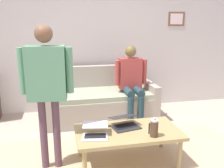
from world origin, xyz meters
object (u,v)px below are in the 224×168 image
french_press (154,128)px  laptop_center (95,132)px  person_standing (47,80)px  person_seated (131,79)px  laptop_left (125,123)px  couch (100,101)px  coffee_table (128,134)px

french_press → laptop_center: bearing=-12.7°
person_standing → person_seated: 1.78m
laptop_left → person_standing: 1.06m
person_standing → person_seated: person_standing is taller
laptop_left → laptop_center: laptop_left is taller
couch → person_standing: 1.78m
person_seated → coffee_table: bearing=72.1°
laptop_left → person_standing: (0.89, 0.02, 0.59)m
coffee_table → person_standing: (0.89, -0.09, 0.68)m
couch → person_seated: person_seated is taller
couch → person_seated: size_ratio=1.47×
coffee_table → person_standing: 1.12m
person_standing → person_seated: bearing=-137.9°
coffee_table → laptop_left: size_ratio=3.22×
laptop_center → person_standing: person_standing is taller
coffee_table → laptop_center: (0.40, 0.06, 0.08)m
couch → laptop_left: size_ratio=4.93×
coffee_table → person_seated: (-0.41, -1.27, 0.36)m
couch → laptop_left: (-0.08, 1.38, 0.15)m
coffee_table → person_standing: person_standing is taller
laptop_left → person_seated: person_seated is taller
coffee_table → person_seated: 1.38m
person_standing → person_seated: (-1.30, -1.18, -0.32)m
coffee_table → french_press: size_ratio=5.38×
couch → laptop_center: couch is taller
person_seated → laptop_center: bearing=58.8°
french_press → person_seated: bearing=-96.4°
laptop_center → person_seated: (-0.81, -1.33, 0.28)m
french_press → person_standing: size_ratio=0.14×
person_standing → laptop_center: bearing=162.9°
person_standing → laptop_left: bearing=-178.6°
laptop_left → laptop_center: (0.39, 0.17, -0.00)m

